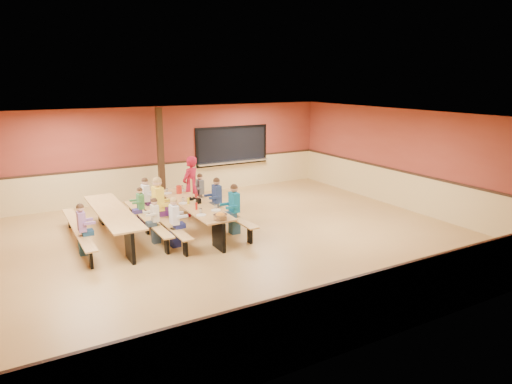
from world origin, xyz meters
TOP-DOWN VIEW (x-y plane):
  - ground at (0.00, 0.00)m, footprint 12.00×12.00m
  - room_envelope at (0.00, 0.00)m, footprint 12.04×10.04m
  - kitchen_pass_through at (2.60, 4.96)m, footprint 2.78×0.28m
  - structural_post at (-0.20, 4.40)m, footprint 0.18×0.18m
  - cafeteria_table_main at (-0.41, 1.22)m, footprint 1.91×3.70m
  - cafeteria_table_second at (-2.38, 1.56)m, footprint 1.91×3.70m
  - seated_child_white_left at (-1.23, 0.33)m, footprint 0.36×0.29m
  - seated_adult_yellow at (-1.23, 1.53)m, footprint 0.48×0.39m
  - seated_child_grey_left at (-1.23, 2.67)m, footprint 0.37×0.30m
  - seated_child_teal_right at (0.42, 0.50)m, footprint 0.40×0.33m
  - seated_child_navy_right at (0.42, 1.55)m, footprint 0.39×0.32m
  - seated_child_char_right at (0.42, 2.73)m, footprint 0.34×0.28m
  - seated_child_purple_sec at (-3.20, 0.87)m, footprint 0.35×0.29m
  - seated_child_green_sec at (-1.55, 2.04)m, footprint 0.32×0.26m
  - seated_child_tan_sec at (-1.55, 0.80)m, footprint 0.32×0.26m
  - standing_woman at (0.06, 2.54)m, footprint 0.76×0.70m
  - punch_pitcher at (-0.36, 2.38)m, footprint 0.16×0.16m
  - chip_bowl at (-0.39, -0.40)m, footprint 0.32×0.32m
  - napkin_dispenser at (-0.28, 1.15)m, footprint 0.10×0.14m
  - condiment_mustard at (-0.54, 1.22)m, footprint 0.06×0.06m
  - condiment_ketchup at (-0.55, 0.63)m, footprint 0.06×0.06m
  - table_paddle at (-0.30, 1.56)m, footprint 0.16×0.16m
  - place_settings at (-0.41, 1.22)m, footprint 0.65×3.30m

SIDE VIEW (x-z plane):
  - ground at x=0.00m, z-range 0.00..0.00m
  - cafeteria_table_main at x=-0.41m, z-range 0.16..0.90m
  - cafeteria_table_second at x=-2.38m, z-range 0.16..0.90m
  - seated_child_green_sec at x=-1.55m, z-range 0.00..1.11m
  - seated_child_tan_sec at x=-1.55m, z-range 0.00..1.11m
  - seated_child_char_right at x=0.42m, z-range 0.00..1.14m
  - seated_child_purple_sec at x=-3.20m, z-range 0.00..1.17m
  - seated_child_white_left at x=-1.23m, z-range 0.00..1.19m
  - seated_child_grey_left at x=-1.23m, z-range 0.00..1.20m
  - seated_child_navy_right at x=0.42m, z-range 0.00..1.24m
  - seated_child_teal_right at x=0.42m, z-range 0.00..1.28m
  - room_envelope at x=0.00m, z-range -0.82..2.20m
  - seated_adult_yellow at x=-1.23m, z-range 0.00..1.44m
  - place_settings at x=-0.41m, z-range 0.74..0.85m
  - napkin_dispenser at x=-0.28m, z-range 0.74..0.87m
  - chip_bowl at x=-0.39m, z-range 0.74..0.89m
  - condiment_mustard at x=-0.54m, z-range 0.74..0.91m
  - condiment_ketchup at x=-0.55m, z-range 0.74..0.91m
  - punch_pitcher at x=-0.36m, z-range 0.74..0.96m
  - standing_woman at x=0.06m, z-range 0.00..1.74m
  - table_paddle at x=-0.30m, z-range 0.60..1.16m
  - kitchen_pass_through at x=2.60m, z-range 0.80..2.18m
  - structural_post at x=-0.20m, z-range 0.00..3.00m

